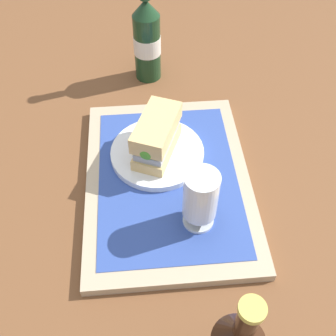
% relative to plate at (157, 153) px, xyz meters
% --- Properties ---
extents(ground_plane, '(3.00, 3.00, 0.00)m').
position_rel_plate_xyz_m(ground_plane, '(0.06, 0.02, -0.03)').
color(ground_plane, brown).
extents(tray, '(0.44, 0.32, 0.02)m').
position_rel_plate_xyz_m(tray, '(0.06, 0.02, -0.02)').
color(tray, tan).
rests_on(tray, ground_plane).
extents(placemat, '(0.38, 0.27, 0.00)m').
position_rel_plate_xyz_m(placemat, '(0.06, 0.02, -0.01)').
color(placemat, '#2D4793').
rests_on(placemat, tray).
extents(plate, '(0.19, 0.19, 0.01)m').
position_rel_plate_xyz_m(plate, '(0.00, 0.00, 0.00)').
color(plate, white).
rests_on(plate, placemat).
extents(sandwich, '(0.14, 0.11, 0.08)m').
position_rel_plate_xyz_m(sandwich, '(0.00, -0.00, 0.05)').
color(sandwich, tan).
rests_on(sandwich, plate).
extents(beer_glass, '(0.06, 0.06, 0.12)m').
position_rel_plate_xyz_m(beer_glass, '(0.16, 0.06, 0.06)').
color(beer_glass, silver).
rests_on(beer_glass, placemat).
extents(second_bottle, '(0.07, 0.07, 0.27)m').
position_rel_plate_xyz_m(second_bottle, '(-0.29, -0.00, 0.08)').
color(second_bottle, '#19381E').
rests_on(second_bottle, ground_plane).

